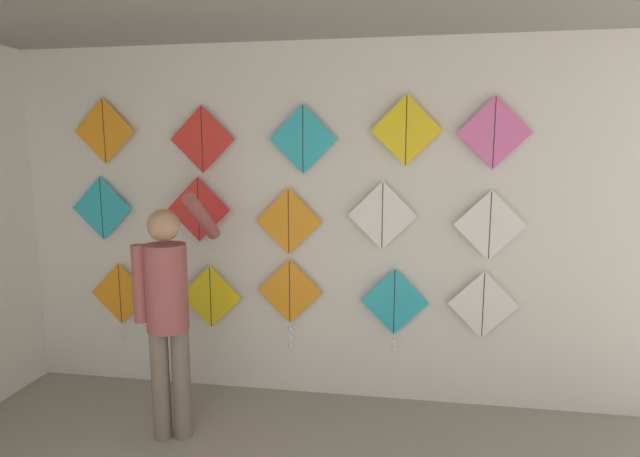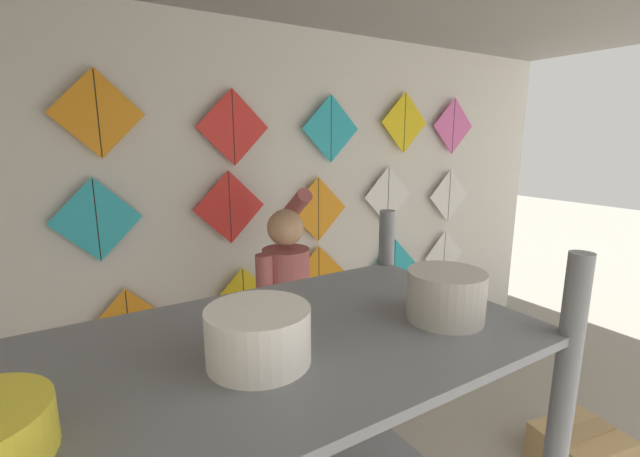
# 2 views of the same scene
# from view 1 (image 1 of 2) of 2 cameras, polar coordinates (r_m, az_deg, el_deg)

# --- Properties ---
(back_panel) EXTENTS (5.37, 0.06, 2.80)m
(back_panel) POSITION_cam_1_polar(r_m,az_deg,el_deg) (3.98, -2.89, 0.48)
(back_panel) COLOR silver
(back_panel) RESTS_ON ground
(shopkeeper) EXTENTS (0.42, 0.64, 1.71)m
(shopkeeper) POSITION_cam_1_polar(r_m,az_deg,el_deg) (3.54, -16.97, -8.18)
(shopkeeper) COLOR #726656
(shopkeeper) RESTS_ON ground
(kite_0) EXTENTS (0.52, 0.04, 0.66)m
(kite_0) POSITION_cam_1_polar(r_m,az_deg,el_deg) (4.58, -21.87, -7.24)
(kite_0) COLOR orange
(kite_1) EXTENTS (0.52, 0.01, 0.52)m
(kite_1) POSITION_cam_1_polar(r_m,az_deg,el_deg) (4.22, -12.39, -7.62)
(kite_1) COLOR yellow
(kite_2) EXTENTS (0.52, 0.04, 0.73)m
(kite_2) POSITION_cam_1_polar(r_m,az_deg,el_deg) (4.02, -3.49, -7.75)
(kite_2) COLOR orange
(kite_3) EXTENTS (0.52, 0.04, 0.66)m
(kite_3) POSITION_cam_1_polar(r_m,az_deg,el_deg) (3.94, 8.48, -8.66)
(kite_3) COLOR #28B2C6
(kite_4) EXTENTS (0.52, 0.01, 0.52)m
(kite_4) POSITION_cam_1_polar(r_m,az_deg,el_deg) (3.99, 18.14, -8.29)
(kite_4) COLOR white
(kite_5) EXTENTS (0.52, 0.01, 0.52)m
(kite_5) POSITION_cam_1_polar(r_m,az_deg,el_deg) (4.50, -23.68, 2.14)
(kite_5) COLOR #28B2C6
(kite_6) EXTENTS (0.52, 0.01, 0.52)m
(kite_6) POSITION_cam_1_polar(r_m,az_deg,el_deg) (4.11, -13.71, 2.14)
(kite_6) COLOR red
(kite_7) EXTENTS (0.52, 0.01, 0.52)m
(kite_7) POSITION_cam_1_polar(r_m,az_deg,el_deg) (3.89, -3.62, 0.83)
(kite_7) COLOR orange
(kite_8) EXTENTS (0.52, 0.01, 0.52)m
(kite_8) POSITION_cam_1_polar(r_m,az_deg,el_deg) (3.80, 7.14, 1.48)
(kite_8) COLOR white
(kite_9) EXTENTS (0.52, 0.01, 0.52)m
(kite_9) POSITION_cam_1_polar(r_m,az_deg,el_deg) (3.86, 18.85, 0.35)
(kite_9) COLOR white
(kite_10) EXTENTS (0.52, 0.01, 0.52)m
(kite_10) POSITION_cam_1_polar(r_m,az_deg,el_deg) (4.45, -23.45, 10.18)
(kite_10) COLOR orange
(kite_11) EXTENTS (0.52, 0.01, 0.52)m
(kite_11) POSITION_cam_1_polar(r_m,az_deg,el_deg) (4.07, -13.33, 9.88)
(kite_11) COLOR red
(kite_12) EXTENTS (0.52, 0.01, 0.52)m
(kite_12) POSITION_cam_1_polar(r_m,az_deg,el_deg) (3.84, -1.96, 10.17)
(kite_12) COLOR #28B2C6
(kite_13) EXTENTS (0.52, 0.01, 0.52)m
(kite_13) POSITION_cam_1_polar(r_m,az_deg,el_deg) (3.77, 9.82, 10.99)
(kite_13) COLOR yellow
(kite_14) EXTENTS (0.52, 0.01, 0.52)m
(kite_14) POSITION_cam_1_polar(r_m,az_deg,el_deg) (3.83, 19.30, 10.30)
(kite_14) COLOR pink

